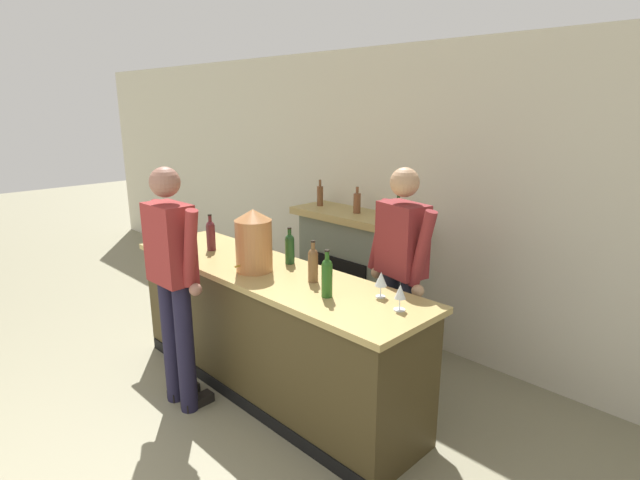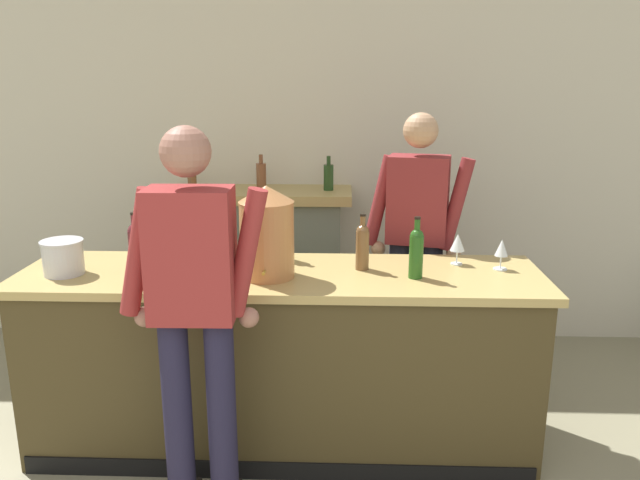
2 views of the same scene
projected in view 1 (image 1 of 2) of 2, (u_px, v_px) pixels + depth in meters
wall_back_panel at (400, 197)px, 4.76m from camera, size 12.00×0.07×2.75m
bar_counter at (269, 331)px, 3.92m from camera, size 2.75×0.73×1.01m
fireplace_stone at (355, 271)px, 5.00m from camera, size 1.34×0.52×1.48m
person_customer at (173, 279)px, 3.58m from camera, size 0.66×0.31×1.82m
person_bartender at (400, 276)px, 3.68m from camera, size 0.65×0.37×1.81m
copper_dispenser at (254, 240)px, 3.71m from camera, size 0.28×0.32×0.47m
ice_bucket_steel at (182, 234)px, 4.47m from camera, size 0.22×0.22×0.18m
wine_bottle_cabernet_heavy at (290, 247)px, 3.90m from camera, size 0.07×0.07×0.29m
wine_bottle_merlot_tall at (192, 242)px, 4.04m from camera, size 0.08×0.08×0.30m
wine_bottle_burgundy_dark at (211, 234)px, 4.26m from camera, size 0.08×0.08×0.32m
wine_bottle_chardonnay_pale at (327, 276)px, 3.22m from camera, size 0.07×0.07×0.32m
wine_bottle_port_short at (313, 263)px, 3.50m from camera, size 0.07×0.07×0.30m
wine_glass_near_bucket at (381, 280)px, 3.22m from camera, size 0.08×0.08×0.17m
wine_glass_front_left at (400, 293)px, 3.02m from camera, size 0.07×0.07×0.17m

